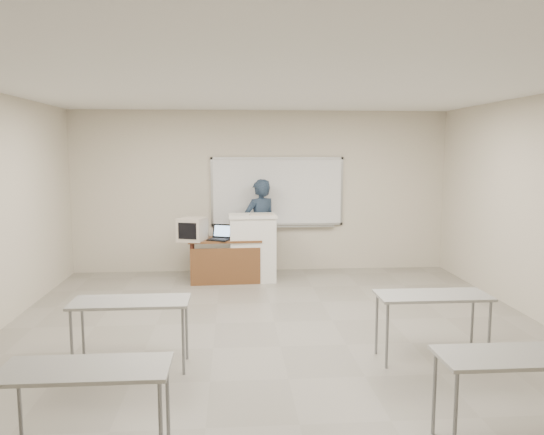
{
  "coord_description": "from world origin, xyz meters",
  "views": [
    {
      "loc": [
        -0.54,
        -5.9,
        2.26
      ],
      "look_at": [
        0.07,
        2.2,
        1.23
      ],
      "focal_mm": 35.0,
      "sensor_mm": 36.0,
      "label": 1
    }
  ],
  "objects": [
    {
      "name": "instructor_desk",
      "position": [
        -0.68,
        3.08,
        0.51
      ],
      "size": [
        1.24,
        0.62,
        0.75
      ],
      "rotation": [
        0.0,
        0.0,
        0.04
      ],
      "color": "brown",
      "rests_on": "floor"
    },
    {
      "name": "mouse",
      "position": [
        -0.48,
        2.99,
        0.77
      ],
      "size": [
        0.12,
        0.1,
        0.04
      ],
      "primitive_type": "ellipsoid",
      "rotation": [
        0.0,
        0.0,
        -0.4
      ],
      "color": "gray",
      "rests_on": "instructor_desk"
    },
    {
      "name": "whiteboard",
      "position": [
        0.3,
        3.97,
        1.48
      ],
      "size": [
        2.48,
        0.1,
        1.31
      ],
      "color": "white",
      "rests_on": "floor"
    },
    {
      "name": "floor",
      "position": [
        0.0,
        0.0,
        -0.01
      ],
      "size": [
        7.0,
        8.0,
        0.01
      ],
      "primitive_type": "cube",
      "color": "gray",
      "rests_on": "ground"
    },
    {
      "name": "keyboard",
      "position": [
        -0.05,
        3.08,
        1.17
      ],
      "size": [
        0.42,
        0.18,
        0.02
      ],
      "primitive_type": "cube",
      "rotation": [
        0.0,
        0.0,
        0.12
      ],
      "color": "#BCAD9C",
      "rests_on": "podium"
    },
    {
      "name": "podium",
      "position": [
        -0.2,
        3.2,
        0.58
      ],
      "size": [
        0.82,
        0.6,
        1.16
      ],
      "rotation": [
        0.0,
        0.0,
        0.02
      ],
      "color": "white",
      "rests_on": "floor"
    },
    {
      "name": "laptop",
      "position": [
        -0.78,
        3.07,
        0.81
      ],
      "size": [
        0.34,
        0.32,
        0.25
      ],
      "rotation": [
        0.0,
        0.0,
        -0.39
      ],
      "color": "black",
      "rests_on": "instructor_desk"
    },
    {
      "name": "presenter",
      "position": [
        -0.04,
        3.72,
        0.87
      ],
      "size": [
        0.76,
        0.67,
        1.75
      ],
      "primitive_type": "imported",
      "rotation": [
        0.0,
        0.0,
        3.63
      ],
      "color": "black",
      "rests_on": "floor"
    },
    {
      "name": "crt_monitor",
      "position": [
        -1.21,
        3.07,
        0.94
      ],
      "size": [
        0.42,
        0.47,
        0.4
      ],
      "rotation": [
        0.0,
        0.0,
        -0.32
      ],
      "color": "#BCAD9C",
      "rests_on": "instructor_desk"
    },
    {
      "name": "student_desks",
      "position": [
        -0.0,
        -1.35,
        0.67
      ],
      "size": [
        4.4,
        2.2,
        0.73
      ],
      "color": "gray",
      "rests_on": "floor"
    }
  ]
}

